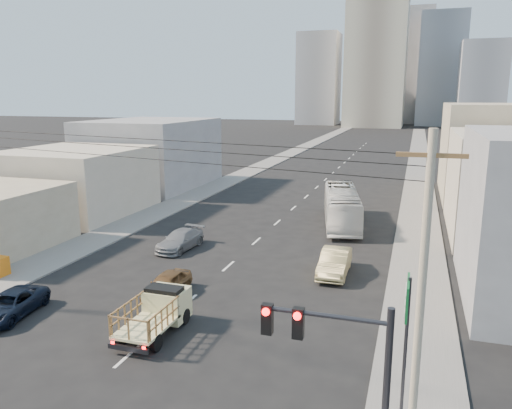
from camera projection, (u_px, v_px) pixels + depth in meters
The scene contains 22 objects.
ground at pixel (99, 381), 19.30m from camera, with size 420.00×420.00×0.00m, color black.
sidewalk_left at pixel (279, 158), 87.91m from camera, with size 3.50×180.00×0.12m, color slate.
sidewalk_right at pixel (419, 164), 80.91m from camera, with size 3.50×180.00×0.12m, color slate.
lane_dashes at pixel (329, 176), 68.61m from camera, with size 0.15×104.00×0.01m.
flatbed_pickup at pixel (156, 310), 23.10m from camera, with size 1.95×4.41×1.90m.
navy_pickup at pixel (10, 305), 24.87m from camera, with size 2.03×4.41×1.23m, color black.
city_bus at pixel (342, 207), 42.51m from camera, with size 2.64×11.28×3.14m, color silver.
sedan_brown at pixel (167, 284), 27.53m from camera, with size 1.51×3.76×1.28m, color brown.
sedan_tan at pixel (335, 262), 30.72m from camera, with size 1.64×4.71×1.55m, color tan.
sedan_grey at pixel (180, 240), 35.82m from camera, with size 1.88×4.62×1.34m, color slate.
traffic_signal at pixel (344, 376), 12.25m from camera, with size 3.23×0.35×6.00m.
green_sign at pixel (407, 313), 16.57m from camera, with size 0.18×1.60×5.00m.
utility_pole at pixel (421, 303), 13.83m from camera, with size 1.80×0.24×10.00m.
overhead_wires at pixel (107, 146), 18.78m from camera, with size 23.01×5.02×0.72m.
bldg_right_far at pixel (503, 151), 53.21m from camera, with size 12.00×16.00×10.00m, color tan.
bldg_left_mid at pixel (76, 181), 46.65m from camera, with size 11.00×12.00×6.00m, color #B8AD94.
bldg_left_far at pixel (151, 153), 60.54m from camera, with size 12.00×16.00×8.00m, color gray.
high_rise_tower at pixel (377, 39), 172.26m from camera, with size 20.00×20.00×60.00m, color gray.
midrise_ne at pixel (441, 70), 181.79m from camera, with size 16.00×16.00×40.00m, color gray.
midrise_nw at pixel (319, 79), 190.89m from camera, with size 15.00×15.00×34.00m, color gray.
midrise_back at pixel (408, 67), 198.90m from camera, with size 18.00×18.00×44.00m, color gray.
midrise_east at pixel (481, 86), 160.88m from camera, with size 14.00×14.00×28.00m, color gray.
Camera 1 is at (11.09, -14.71, 10.81)m, focal length 35.00 mm.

